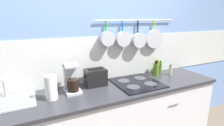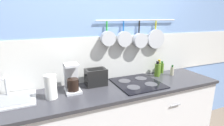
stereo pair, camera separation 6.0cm
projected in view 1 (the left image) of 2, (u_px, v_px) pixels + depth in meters
name	position (u px, v px, depth m)	size (l,w,h in m)	color
wall_back	(100.00, 52.00, 2.14)	(7.20, 0.16, 2.60)	#7293C6
countertop	(112.00, 90.00, 1.93)	(2.65, 0.61, 0.03)	#2D2D33
sink_basin	(5.00, 102.00, 1.59)	(0.51, 0.37, 0.23)	#B7BABF
paper_towel_roll	(51.00, 88.00, 1.65)	(0.11, 0.11, 0.23)	white
coffee_maker	(72.00, 80.00, 1.83)	(0.16, 0.21, 0.30)	#B7BABF
toaster	(96.00, 77.00, 2.00)	(0.25, 0.16, 0.20)	black
cooktop	(137.00, 83.00, 2.08)	(0.52, 0.54, 0.01)	black
bottle_sesame_oil	(156.00, 69.00, 2.33)	(0.07, 0.07, 0.21)	#4C721E
bottle_vinegar	(157.00, 67.00, 2.43)	(0.06, 0.06, 0.20)	#4C721E
bottle_dish_soap	(160.00, 67.00, 2.48)	(0.05, 0.05, 0.17)	#4C721E
bottle_olive_oil	(170.00, 70.00, 2.39)	(0.04, 0.04, 0.14)	#BFB799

